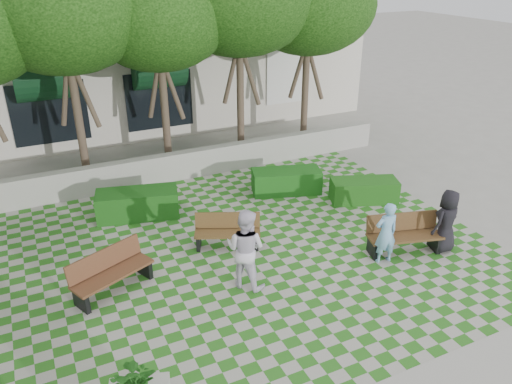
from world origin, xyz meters
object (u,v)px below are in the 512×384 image
bench_west (111,273)px  person_white (245,249)px  bench_mid (228,232)px  hedge_midleft (138,204)px  bench_east (404,235)px  hedge_midright (286,181)px  hedge_east (364,191)px  person_blue (386,233)px  person_dark (447,221)px

bench_west → person_white: person_white is taller
bench_mid → hedge_midleft: bearing=147.3°
bench_east → hedge_midright: bench_east is taller
hedge_east → hedge_midleft: (-6.33, 1.95, 0.05)m
bench_mid → hedge_east: bench_mid is taller
person_blue → person_white: 3.43m
bench_west → hedge_midleft: 3.45m
person_blue → person_dark: 1.69m
bench_mid → bench_west: (-3.01, -0.62, 0.05)m
bench_west → person_blue: (6.12, -1.65, 0.32)m
hedge_east → person_white: 5.48m
bench_mid → person_white: size_ratio=0.91×
hedge_midright → bench_east: bearing=-77.3°
hedge_east → bench_west: bearing=-170.9°
person_dark → person_white: size_ratio=0.87×
bench_west → person_dark: person_dark is taller
hedge_midright → person_dark: bearing=-67.8°
bench_mid → person_dark: (4.78, -2.50, 0.40)m
hedge_midleft → person_white: person_white is taller
hedge_midleft → hedge_midright: bearing=-5.0°
person_blue → person_dark: (1.67, -0.23, 0.03)m
hedge_midright → hedge_midleft: 4.56m
hedge_east → person_blue: (-1.56, -2.87, 0.44)m
bench_east → hedge_midright: size_ratio=0.92×
bench_east → person_blue: (-0.73, -0.16, 0.32)m
bench_east → person_dark: (0.94, -0.39, 0.35)m
bench_east → hedge_midleft: bench_east is taller
bench_east → bench_mid: size_ratio=1.12×
person_white → hedge_midleft: bearing=-22.0°
hedge_midright → person_blue: 4.45m
bench_east → person_blue: person_blue is taller
hedge_midright → person_blue: person_blue is taller
hedge_midright → hedge_midleft: bearing=175.0°
hedge_east → hedge_midright: bearing=139.1°
hedge_midleft → person_blue: 6.80m
person_white → bench_mid: bearing=-49.1°
bench_east → person_dark: size_ratio=1.18×
person_blue → person_white: size_ratio=0.83×
bench_mid → hedge_east: 4.71m
bench_mid → hedge_midright: (2.88, 2.16, -0.05)m
bench_mid → hedge_midleft: size_ratio=0.77×
hedge_east → hedge_midleft: size_ratio=0.88×
hedge_midleft → person_white: size_ratio=1.19×
bench_east → hedge_east: bearing=88.8°
person_dark → hedge_east: bearing=-97.9°
hedge_east → person_white: size_ratio=1.04×
bench_west → person_white: bearing=-45.2°
bench_east → person_white: size_ratio=1.03×
hedge_east → person_white: person_white is taller
hedge_east → hedge_midleft: bearing=162.9°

